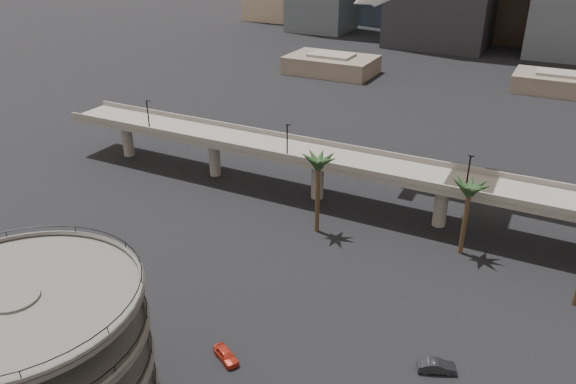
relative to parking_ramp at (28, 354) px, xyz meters
The scene contains 6 objects.
parking_ramp is the anchor object (origin of this frame).
overpass 60.46m from the parking_ramp, 77.57° to the left, with size 130.00×9.30×14.70m.
palm_trees 61.97m from the parking_ramp, 56.18° to the left, with size 54.40×18.40×14.00m.
low_buildings 147.81m from the parking_ramp, 82.26° to the left, with size 135.00×27.50×6.80m.
car_a 21.37m from the parking_ramp, 58.43° to the left, with size 1.61×3.99×1.36m, color red.
car_b 41.96m from the parking_ramp, 38.79° to the left, with size 1.51×4.33×1.43m, color black.
Camera 1 is at (26.01, -28.08, 45.39)m, focal length 35.00 mm.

